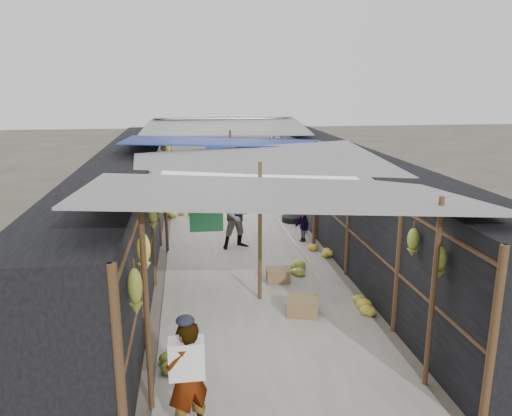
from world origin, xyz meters
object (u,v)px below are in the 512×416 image
black_basin (292,219)px  shopper_blue (239,215)px  vendor_seated (302,224)px  vendor_elderly (187,378)px  crate_near (278,275)px

black_basin → shopper_blue: bearing=-130.0°
shopper_blue → vendor_seated: bearing=-5.5°
black_basin → shopper_blue: (-1.77, -2.11, 0.76)m
vendor_seated → shopper_blue: bearing=-95.3°
vendor_elderly → black_basin: bearing=-138.5°
crate_near → shopper_blue: shopper_blue is taller
black_basin → shopper_blue: shopper_blue is taller
vendor_elderly → shopper_blue: shopper_blue is taller
crate_near → black_basin: 4.53m
crate_near → vendor_seated: (1.07, 2.50, 0.35)m
crate_near → vendor_elderly: vendor_elderly is taller
shopper_blue → crate_near: bearing=-90.1°
black_basin → vendor_seated: bearing=-94.3°
crate_near → shopper_blue: 2.43m
crate_near → vendor_seated: bearing=70.7°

